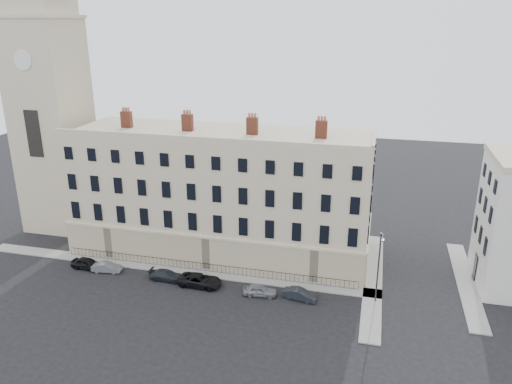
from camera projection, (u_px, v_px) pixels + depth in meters
ground at (242, 303)px, 51.54m from camera, size 160.00×160.00×0.00m
terrace at (221, 192)px, 61.39m from camera, size 36.22×12.22×17.00m
church_tower at (49, 92)px, 65.06m from camera, size 8.00×8.13×44.00m
pavement_terrace at (172, 269)px, 58.39m from camera, size 48.00×2.00×0.12m
pavement_east_return at (373, 280)px, 55.86m from camera, size 2.00×24.00×0.12m
pavement_adjacent at (466, 282)px, 55.40m from camera, size 2.00×20.00×0.12m
railings at (205, 267)px, 57.68m from camera, size 35.00×0.04×0.96m
car_a at (87, 263)px, 58.33m from camera, size 3.98×1.79×1.33m
car_b at (107, 267)px, 57.64m from camera, size 3.57×1.66×1.13m
car_c at (167, 275)px, 55.81m from camera, size 3.98×1.62×1.15m
car_d at (200, 280)px, 54.57m from camera, size 4.86×2.31×1.34m
car_e at (260, 290)px, 52.68m from camera, size 3.67×1.75×1.21m
car_f at (300, 294)px, 51.97m from camera, size 3.70×1.75×1.17m
streetlamp at (379, 265)px, 50.15m from camera, size 0.41×1.67×7.77m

